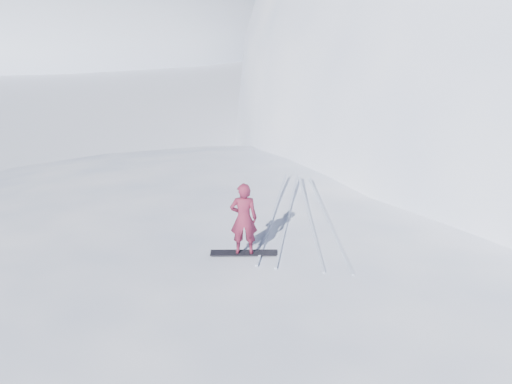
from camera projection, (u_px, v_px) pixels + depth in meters
The scene contains 7 objects.
near_ridge at pixel (352, 334), 13.93m from camera, with size 36.00×28.00×4.80m, color white.
far_ridge_c at pixel (217, 15), 120.45m from camera, with size 140.00×90.00×36.00m, color white.
wind_bumps at pixel (281, 345), 13.53m from camera, with size 16.00×14.40×1.00m.
snowboard at pixel (244, 253), 12.73m from camera, with size 1.50×0.28×0.03m, color black.
snowboarder at pixel (244, 219), 12.43m from camera, with size 0.60×0.39×1.64m, color maroon.
vapor_plume at pixel (5, 51), 64.74m from camera, with size 10.98×8.78×7.68m, color white.
board_tracks at pixel (300, 214), 14.77m from camera, with size 2.81×5.97×0.04m.
Camera 1 is at (1.91, -8.96, 8.24)m, focal length 40.00 mm.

